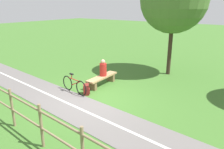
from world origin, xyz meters
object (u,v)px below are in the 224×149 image
(backpack, at_px, (86,89))
(bench, at_px, (102,79))
(bicycle, at_px, (74,85))
(person_seated, at_px, (103,69))
(tree_near_bench, at_px, (174,0))

(backpack, bearing_deg, bench, -173.19)
(bench, height_order, bicycle, bicycle)
(bench, bearing_deg, bicycle, -16.97)
(person_seated, relative_size, backpack, 1.79)
(person_seated, distance_m, tree_near_bench, 5.01)
(bicycle, xyz_separation_m, tree_near_bench, (-4.99, 2.24, 3.56))
(person_seated, relative_size, tree_near_bench, 0.14)
(backpack, relative_size, tree_near_bench, 0.08)
(bench, height_order, tree_near_bench, tree_near_bench)
(bench, xyz_separation_m, backpack, (1.28, 0.15, -0.10))
(bicycle, bearing_deg, person_seated, 83.23)
(bench, relative_size, person_seated, 2.44)
(person_seated, height_order, tree_near_bench, tree_near_bench)
(backpack, bearing_deg, bicycle, -72.17)
(person_seated, bearing_deg, backpack, 4.53)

